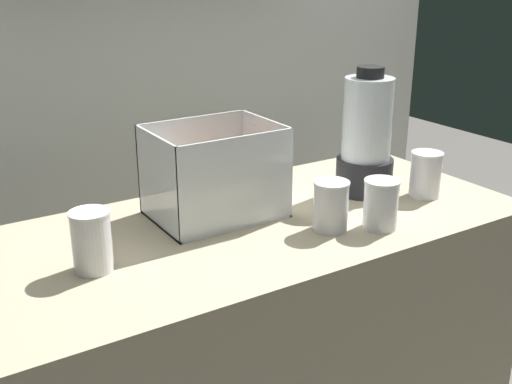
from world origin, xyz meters
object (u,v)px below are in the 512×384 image
Objects in this scene: blender_pitcher at (366,140)px; juice_cup_pomegranate_far_left at (92,245)px; juice_cup_orange_middle at (381,207)px; juice_cup_beet_left at (331,208)px; carrot_display_bin at (212,188)px; juice_cup_carrot_right at (425,176)px.

blender_pitcher reaches higher than juice_cup_pomegranate_far_left.
blender_pitcher is 0.28m from juice_cup_orange_middle.
juice_cup_orange_middle is at bearing -122.62° from blender_pitcher.
blender_pitcher is 2.87× the size of juice_cup_beet_left.
blender_pitcher reaches higher than carrot_display_bin.
juice_cup_pomegranate_far_left is at bearing -175.74° from blender_pitcher.
juice_cup_orange_middle is 0.28m from juice_cup_carrot_right.
juice_cup_orange_middle is (0.67, -0.16, -0.00)m from juice_cup_pomegranate_far_left.
juice_cup_carrot_right is (0.12, -0.12, -0.09)m from blender_pitcher.
blender_pitcher is (0.45, -0.07, 0.08)m from carrot_display_bin.
juice_cup_beet_left is at bearing -10.09° from juice_cup_pomegranate_far_left.
juice_cup_pomegranate_far_left is 1.08× the size of juice_cup_beet_left.
carrot_display_bin is at bearing 137.03° from juice_cup_orange_middle.
juice_cup_pomegranate_far_left reaches higher than juice_cup_orange_middle.
juice_cup_orange_middle is (-0.14, -0.22, -0.10)m from blender_pitcher.
juice_cup_beet_left is 0.12m from juice_cup_orange_middle.
carrot_display_bin is 0.60m from juice_cup_carrot_right.
carrot_display_bin is 2.55× the size of juice_cup_beet_left.
carrot_display_bin is 0.46m from blender_pitcher.
juice_cup_beet_left is at bearing -173.37° from juice_cup_carrot_right.
carrot_display_bin is 0.43m from juice_cup_orange_middle.
juice_cup_pomegranate_far_left is at bearing 176.51° from juice_cup_carrot_right.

